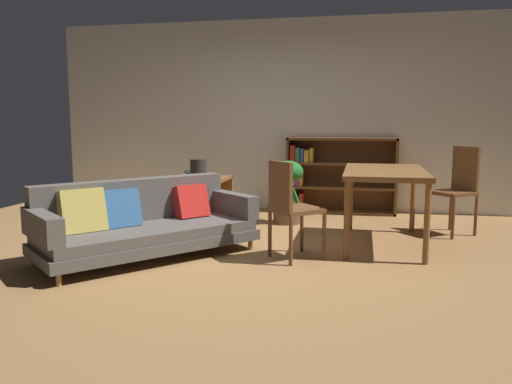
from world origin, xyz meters
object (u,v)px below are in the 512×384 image
at_px(desk_speaker, 198,170).
at_px(bookshelf, 335,175).
at_px(dining_table, 385,177).
at_px(fabric_couch, 142,222).
at_px(open_laptop, 203,176).
at_px(dining_chair_far, 458,186).
at_px(media_console, 208,202).
at_px(potted_floor_plant, 287,188).
at_px(dining_chair_near, 290,205).

height_order(desk_speaker, bookshelf, bookshelf).
xyz_separation_m(dining_table, bookshelf, (-0.60, 1.84, -0.18)).
xyz_separation_m(fabric_couch, desk_speaker, (0.12, 1.38, 0.37)).
xyz_separation_m(fabric_couch, open_laptop, (0.07, 1.71, 0.26)).
distance_m(dining_chair_far, bookshelf, 1.83).
relative_size(media_console, dining_chair_far, 1.10).
bearing_deg(media_console, potted_floor_plant, 13.44).
distance_m(dining_chair_near, bookshelf, 2.61).
relative_size(fabric_couch, dining_chair_near, 2.26).
bearing_deg(desk_speaker, fabric_couch, -94.82).
height_order(potted_floor_plant, dining_chair_far, dining_chair_far).
bearing_deg(dining_chair_near, dining_chair_far, 40.76).
height_order(open_laptop, dining_table, dining_table).
height_order(media_console, desk_speaker, desk_speaker).
xyz_separation_m(potted_floor_plant, dining_chair_near, (0.27, -1.69, 0.08)).
distance_m(fabric_couch, desk_speaker, 1.43).
bearing_deg(potted_floor_plant, desk_speaker, -155.33).
distance_m(media_console, dining_chair_near, 1.93).
xyz_separation_m(fabric_couch, dining_chair_far, (3.11, 1.62, 0.22)).
distance_m(desk_speaker, bookshelf, 2.08).
xyz_separation_m(open_laptop, dining_chair_far, (3.03, -0.09, -0.03)).
bearing_deg(bookshelf, open_laptop, -146.87).
height_order(media_console, potted_floor_plant, potted_floor_plant).
xyz_separation_m(fabric_couch, dining_table, (2.27, 0.91, 0.38)).
height_order(fabric_couch, bookshelf, bookshelf).
distance_m(media_console, open_laptop, 0.34).
height_order(potted_floor_plant, dining_chair_near, dining_chair_near).
xyz_separation_m(potted_floor_plant, dining_table, (1.14, -0.93, 0.27)).
bearing_deg(bookshelf, desk_speaker, -138.50).
bearing_deg(desk_speaker, dining_chair_far, 4.58).
height_order(media_console, dining_table, dining_table).
distance_m(potted_floor_plant, dining_chair_near, 1.72).
bearing_deg(fabric_couch, potted_floor_plant, 58.54).
xyz_separation_m(open_laptop, dining_table, (2.19, -0.80, 0.13)).
bearing_deg(dining_table, dining_chair_far, 40.02).
xyz_separation_m(media_console, dining_chair_near, (1.24, -1.46, 0.25)).
bearing_deg(open_laptop, potted_floor_plant, 7.19).
xyz_separation_m(dining_chair_far, bookshelf, (-1.44, 1.13, -0.02)).
bearing_deg(dining_chair_near, bookshelf, 84.19).
height_order(fabric_couch, dining_chair_near, dining_chair_near).
distance_m(open_laptop, dining_table, 2.34).
distance_m(open_laptop, potted_floor_plant, 1.07).
bearing_deg(media_console, bookshelf, 37.08).
xyz_separation_m(desk_speaker, bookshelf, (1.55, 1.37, -0.16)).
bearing_deg(dining_chair_far, open_laptop, 178.26).
height_order(fabric_couch, dining_table, dining_table).
xyz_separation_m(dining_chair_near, dining_chair_far, (1.70, 1.47, 0.03)).
bearing_deg(dining_table, potted_floor_plant, 140.79).
relative_size(media_console, desk_speaker, 4.05).
bearing_deg(dining_chair_near, dining_table, 41.46).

